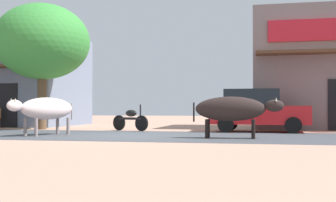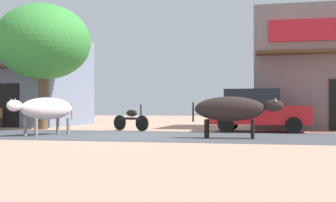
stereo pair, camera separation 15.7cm
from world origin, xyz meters
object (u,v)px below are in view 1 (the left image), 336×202
(cow_near_brown, at_px, (46,109))
(cow_far_dark, at_px, (232,109))
(roadside_tree, at_px, (42,42))
(parked_hatchback_car, at_px, (257,110))
(parked_motorcycle, at_px, (131,119))

(cow_near_brown, bearing_deg, cow_far_dark, -1.87)
(roadside_tree, distance_m, parked_hatchback_car, 9.63)
(roadside_tree, height_order, parked_motorcycle, roadside_tree)
(parked_hatchback_car, relative_size, cow_far_dark, 1.39)
(parked_motorcycle, height_order, cow_far_dark, cow_far_dark)
(parked_hatchback_car, height_order, parked_motorcycle, parked_hatchback_car)
(parked_hatchback_car, relative_size, cow_near_brown, 1.41)
(parked_hatchback_car, xyz_separation_m, cow_far_dark, (-0.71, -3.97, 0.04))
(roadside_tree, distance_m, cow_near_brown, 5.39)
(parked_hatchback_car, height_order, cow_far_dark, parked_hatchback_car)
(cow_near_brown, bearing_deg, parked_motorcycle, 62.53)
(parked_hatchback_car, height_order, cow_near_brown, parked_hatchback_car)
(roadside_tree, bearing_deg, cow_far_dark, -26.17)
(roadside_tree, relative_size, cow_far_dark, 2.01)
(roadside_tree, xyz_separation_m, parked_motorcycle, (4.11, -0.35, -3.32))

